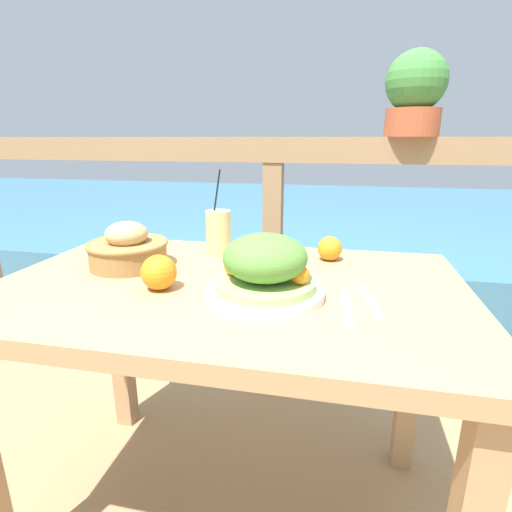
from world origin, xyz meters
TOP-DOWN VIEW (x-y plane):
  - ground_plane at (0.00, 0.00)m, footprint 12.00×12.00m
  - patio_table at (0.00, 0.00)m, footprint 1.11×0.71m
  - railing_fence at (0.00, 0.64)m, footprint 2.80×0.08m
  - sea_backdrop at (0.00, 3.14)m, footprint 12.00×4.00m
  - salad_plate at (0.10, -0.07)m, footprint 0.26×0.26m
  - drink_glass at (-0.09, 0.23)m, footprint 0.07×0.07m
  - bread_basket at (-0.29, 0.07)m, footprint 0.21×0.21m
  - potted_plant at (0.47, 0.64)m, footprint 0.20×0.20m
  - fork at (0.28, -0.10)m, footprint 0.02×0.18m
  - knife at (0.32, -0.05)m, footprint 0.05×0.18m
  - orange_near_basket at (0.23, 0.23)m, footprint 0.07×0.07m
  - orange_near_glass at (-0.14, -0.08)m, footprint 0.08×0.08m

SIDE VIEW (x-z plane):
  - ground_plane at x=0.00m, z-range 0.00..0.00m
  - sea_backdrop at x=0.00m, z-range 0.00..0.37m
  - patio_table at x=0.00m, z-range 0.25..0.96m
  - fork at x=0.28m, z-range 0.71..0.71m
  - knife at x=0.32m, z-range 0.71..0.71m
  - orange_near_basket at x=0.23m, z-range 0.71..0.77m
  - orange_near_glass at x=-0.14m, z-range 0.71..0.79m
  - bread_basket at x=-0.29m, z-range 0.69..0.81m
  - salad_plate at x=0.10m, z-range 0.70..0.83m
  - drink_glass at x=-0.09m, z-range 0.65..0.89m
  - railing_fence at x=0.00m, z-range 0.26..1.30m
  - potted_plant at x=0.47m, z-range 1.04..1.32m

